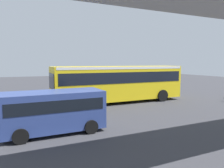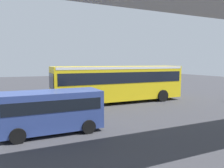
# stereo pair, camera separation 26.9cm
# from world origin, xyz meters

# --- Properties ---
(ground) EXTENTS (80.00, 80.00, 0.00)m
(ground) POSITION_xyz_m (0.00, 0.00, 0.00)
(ground) COLOR #38383D
(city_bus) EXTENTS (11.54, 2.85, 3.15)m
(city_bus) POSITION_xyz_m (-1.42, 0.31, 1.88)
(city_bus) COLOR yellow
(city_bus) RESTS_ON ground
(parked_van) EXTENTS (4.80, 2.17, 2.05)m
(parked_van) POSITION_xyz_m (5.18, 6.11, 1.18)
(parked_van) COLOR #33478C
(parked_van) RESTS_ON ground
(pedestrian) EXTENTS (0.38, 0.38, 1.79)m
(pedestrian) POSITION_xyz_m (2.30, -3.24, 0.89)
(pedestrian) COLOR #2D2D38
(pedestrian) RESTS_ON ground
(traffic_sign) EXTENTS (0.08, 0.60, 2.80)m
(traffic_sign) POSITION_xyz_m (0.06, -4.13, 1.89)
(traffic_sign) COLOR slate
(traffic_sign) RESTS_ON ground
(lane_dash_leftmost) EXTENTS (2.00, 0.20, 0.01)m
(lane_dash_leftmost) POSITION_xyz_m (-6.00, -2.61, 0.00)
(lane_dash_leftmost) COLOR silver
(lane_dash_leftmost) RESTS_ON ground
(lane_dash_left) EXTENTS (2.00, 0.20, 0.01)m
(lane_dash_left) POSITION_xyz_m (-2.00, -2.61, 0.00)
(lane_dash_left) COLOR silver
(lane_dash_left) RESTS_ON ground
(lane_dash_centre) EXTENTS (2.00, 0.20, 0.01)m
(lane_dash_centre) POSITION_xyz_m (2.00, -2.61, 0.00)
(lane_dash_centre) COLOR silver
(lane_dash_centre) RESTS_ON ground
(lane_dash_right) EXTENTS (2.00, 0.20, 0.01)m
(lane_dash_right) POSITION_xyz_m (6.00, -2.61, 0.00)
(lane_dash_right) COLOR silver
(lane_dash_right) RESTS_ON ground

